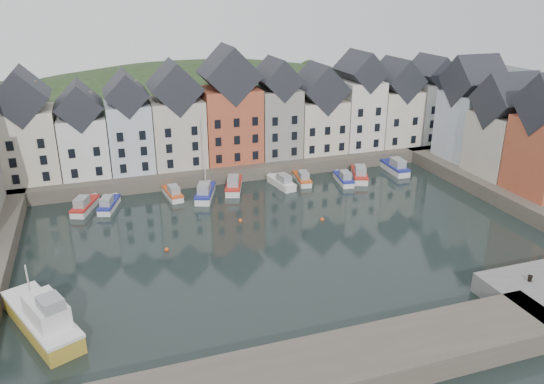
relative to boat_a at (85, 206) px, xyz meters
name	(u,v)px	position (x,y,z in m)	size (l,w,h in m)	color
ground	(292,244)	(22.61, -18.06, -0.70)	(260.00, 260.00, 0.00)	black
far_quay	(228,161)	(22.61, 11.94, 0.30)	(90.00, 16.00, 2.00)	#4C453A
right_quay	(530,190)	(59.61, -15.06, 0.30)	(14.00, 54.00, 2.00)	#4C453A
near_wall	(271,382)	(12.61, -40.06, 0.30)	(50.00, 6.00, 2.00)	#4C453A
hillside	(201,208)	(22.62, 37.94, -18.66)	(153.60, 70.40, 64.00)	black
far_terrace	(249,115)	(25.82, 9.94, 8.18)	(72.37, 8.16, 17.78)	beige
right_terrace	(507,128)	(58.61, -9.98, 8.21)	(8.30, 24.25, 16.36)	silver
mooring_buoys	(246,229)	(18.61, -12.72, -0.55)	(20.50, 5.50, 0.50)	#CE4B18
boat_a	(85,206)	(0.00, 0.00, 0.00)	(4.02, 6.40, 2.35)	silver
boat_b	(109,205)	(3.06, -0.46, -0.05)	(3.42, 5.95, 2.18)	silver
boat_c	(173,193)	(11.84, 0.96, -0.06)	(2.40, 5.76, 2.15)	silver
boat_d	(205,192)	(16.11, -0.65, 0.14)	(4.31, 7.11, 13.00)	silver
boat_e	(234,185)	(20.71, 0.98, 0.08)	(4.17, 7.12, 2.61)	silver
boat_f	(282,182)	(27.84, 0.07, -0.01)	(2.83, 6.28, 2.32)	silver
boat_g	(302,179)	(31.39, 0.74, -0.06)	(2.43, 5.77, 2.15)	silver
boat_h	(344,179)	(37.31, -1.36, -0.05)	(2.62, 5.90, 2.19)	silver
boat_i	(359,174)	(40.32, -0.65, 0.07)	(4.42, 7.00, 2.58)	silver
boat_j	(395,167)	(47.31, 0.59, 0.09)	(2.52, 7.01, 2.65)	silver
large_vessel	(43,319)	(-3.49, -26.90, 0.68)	(7.34, 11.58, 5.88)	#B49730
mooring_bollard	(530,278)	(39.61, -36.05, 1.61)	(0.48, 0.48, 0.56)	black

